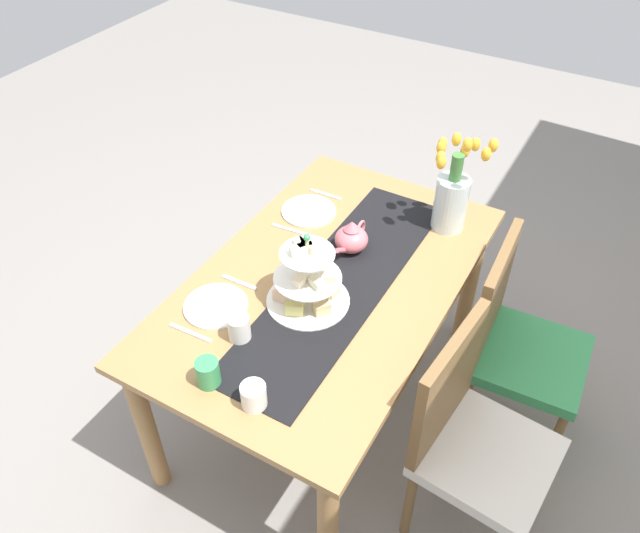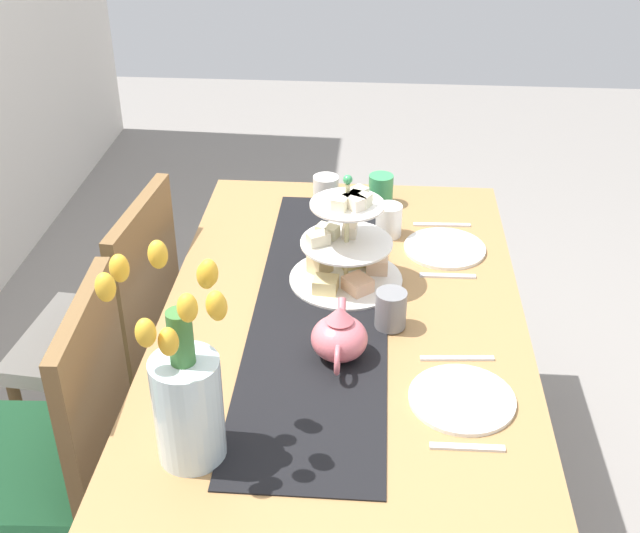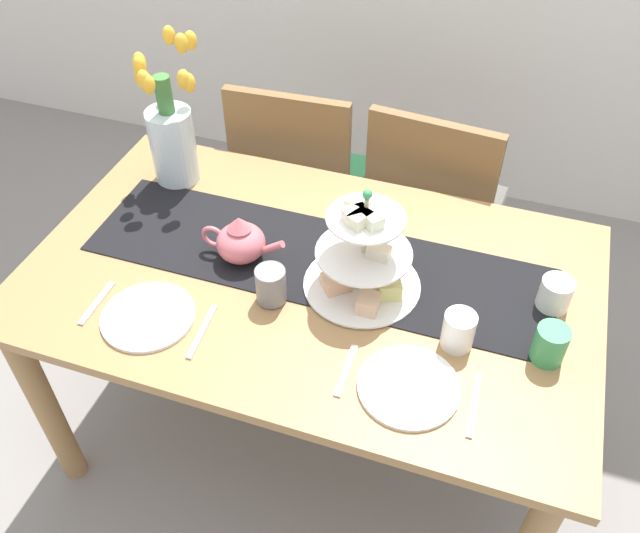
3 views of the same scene
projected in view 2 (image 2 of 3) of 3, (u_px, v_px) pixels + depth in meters
The scene contains 18 objects.
ground_plane at pixel (339, 516), 2.43m from camera, with size 8.00×8.00×0.00m, color gray.
dining_table at pixel (343, 346), 2.10m from camera, with size 1.48×0.90×0.74m.
chair_left at pixel (56, 445), 1.97m from camera, with size 0.44×0.44×0.91m.
chair_right at pixel (115, 327), 2.39m from camera, with size 0.46×0.46×0.91m.
table_runner at pixel (321, 309), 2.05m from camera, with size 1.25×0.33×0.00m, color black.
tiered_cake_stand at pixel (346, 250), 2.12m from camera, with size 0.30×0.30×0.30m.
teapot at pixel (339, 337), 1.85m from camera, with size 0.24×0.13×0.14m.
tulip_vase at pixel (186, 391), 1.53m from camera, with size 0.22×0.22×0.45m.
cream_jug at pixel (326, 189), 2.54m from camera, with size 0.08×0.08×0.09m, color white.
dinner_plate_left at pixel (462, 399), 1.75m from camera, with size 0.23×0.23×0.01m, color white.
fork_left at pixel (467, 447), 1.62m from camera, with size 0.02×0.15×0.01m, color silver.
knife_left at pixel (457, 358), 1.87m from camera, with size 0.01×0.17×0.01m, color silver.
dinner_plate_right at pixel (445, 248), 2.30m from camera, with size 0.23×0.23×0.01m, color white.
fork_right at pixel (448, 276), 2.18m from camera, with size 0.02×0.15×0.01m, color silver.
knife_right at pixel (442, 225), 2.43m from camera, with size 0.01×0.17×0.01m, color silver.
mug_grey at pixel (391, 309), 1.96m from camera, with size 0.08×0.08×0.10m, color slate.
mug_white_text at pixel (389, 220), 2.36m from camera, with size 0.08×0.08×0.10m, color white.
mug_orange at pixel (381, 190), 2.53m from camera, with size 0.08×0.08×0.10m, color #389356.
Camera 2 is at (-1.69, -0.07, 1.89)m, focal length 45.75 mm.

